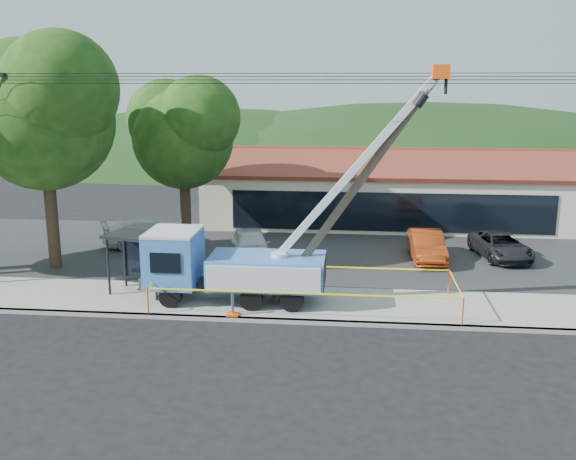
# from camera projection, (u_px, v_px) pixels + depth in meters

# --- Properties ---
(ground) EXTENTS (120.00, 120.00, 0.00)m
(ground) POSITION_uv_depth(u_px,v_px,m) (294.00, 347.00, 21.26)
(ground) COLOR black
(ground) RESTS_ON ground
(curb) EXTENTS (60.00, 0.25, 0.15)m
(curb) POSITION_uv_depth(u_px,v_px,m) (299.00, 322.00, 23.28)
(curb) COLOR gray
(curb) RESTS_ON ground
(sidewalk) EXTENTS (60.00, 4.00, 0.15)m
(sidewalk) POSITION_uv_depth(u_px,v_px,m) (303.00, 304.00, 25.12)
(sidewalk) COLOR gray
(sidewalk) RESTS_ON ground
(parking_lot) EXTENTS (60.00, 12.00, 0.10)m
(parking_lot) POSITION_uv_depth(u_px,v_px,m) (315.00, 252.00, 32.88)
(parking_lot) COLOR #28282B
(parking_lot) RESTS_ON ground
(strip_mall) EXTENTS (22.50, 8.53, 4.67)m
(strip_mall) POSITION_uv_depth(u_px,v_px,m) (388.00, 192.00, 39.81)
(strip_mall) COLOR beige
(strip_mall) RESTS_ON ground
(tree_west_near) EXTENTS (7.56, 6.72, 10.80)m
(tree_west_near) POSITION_uv_depth(u_px,v_px,m) (43.00, 106.00, 28.50)
(tree_west_near) COLOR #332316
(tree_west_near) RESTS_ON ground
(tree_lot) EXTENTS (6.30, 5.60, 8.94)m
(tree_lot) POSITION_uv_depth(u_px,v_px,m) (183.00, 129.00, 33.15)
(tree_lot) COLOR #332316
(tree_lot) RESTS_ON ground
(hill_west) EXTENTS (78.40, 56.00, 28.00)m
(hill_west) POSITION_uv_depth(u_px,v_px,m) (211.00, 156.00, 76.05)
(hill_west) COLOR #1B3413
(hill_west) RESTS_ON ground
(hill_center) EXTENTS (89.60, 64.00, 32.00)m
(hill_center) POSITION_uv_depth(u_px,v_px,m) (425.00, 159.00, 73.58)
(hill_center) COLOR #1B3413
(hill_center) RESTS_ON ground
(utility_truck) EXTENTS (11.30, 3.75, 9.01)m
(utility_truck) POSITION_uv_depth(u_px,v_px,m) (232.00, 263.00, 24.99)
(utility_truck) COLOR black
(utility_truck) RESTS_ON ground
(leaning_pole) EXTENTS (6.25, 1.83, 8.95)m
(leaning_pole) POSITION_uv_depth(u_px,v_px,m) (361.00, 180.00, 24.00)
(leaning_pole) COLOR #4E3F32
(leaning_pole) RESTS_ON ground
(bus_shelter) EXTENTS (2.85, 2.12, 2.47)m
(bus_shelter) POSITION_uv_depth(u_px,v_px,m) (141.00, 249.00, 25.98)
(bus_shelter) COLOR black
(bus_shelter) RESTS_ON ground
(caution_tape) EXTENTS (11.51, 3.56, 1.03)m
(caution_tape) POSITION_uv_depth(u_px,v_px,m) (305.00, 284.00, 24.84)
(caution_tape) COLOR #FF550D
(caution_tape) RESTS_ON ground
(car_silver) EXTENTS (2.81, 4.72, 1.51)m
(car_silver) POSITION_uv_depth(u_px,v_px,m) (251.00, 262.00, 31.29)
(car_silver) COLOR silver
(car_silver) RESTS_ON ground
(car_red) EXTENTS (1.63, 4.33, 1.41)m
(car_red) POSITION_uv_depth(u_px,v_px,m) (426.00, 262.00, 31.32)
(car_red) COLOR #98330F
(car_red) RESTS_ON ground
(car_white) EXTENTS (5.16, 3.86, 1.39)m
(car_white) POSITION_uv_depth(u_px,v_px,m) (149.00, 247.00, 34.07)
(car_white) COLOR silver
(car_white) RESTS_ON ground
(car_dark) EXTENTS (2.77, 4.73, 1.24)m
(car_dark) POSITION_uv_depth(u_px,v_px,m) (500.00, 260.00, 31.66)
(car_dark) COLOR black
(car_dark) RESTS_ON ground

